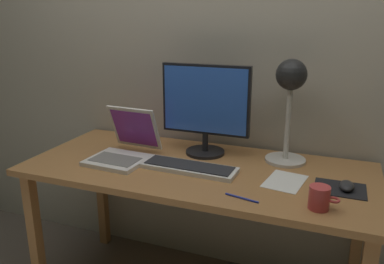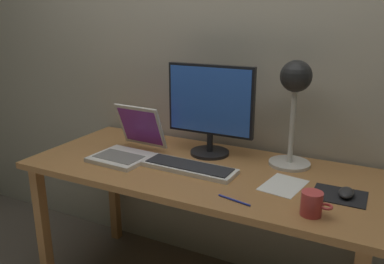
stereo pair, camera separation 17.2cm
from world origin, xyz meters
name	(u,v)px [view 1 (the left image)]	position (x,y,z in m)	size (l,w,h in m)	color
back_wall	(224,38)	(0.00, 0.40, 1.30)	(4.80, 0.06, 2.60)	#B2A893
desk	(197,182)	(0.00, 0.00, 0.66)	(1.60, 0.70, 0.74)	#A8703D
monitor	(206,106)	(-0.02, 0.18, 0.99)	(0.44, 0.20, 0.45)	black
keyboard_main	(189,167)	(-0.02, -0.05, 0.75)	(0.45, 0.16, 0.03)	silver
laptop	(126,144)	(-0.37, -0.01, 0.81)	(0.28, 0.34, 0.24)	silver
desk_lamp	(290,91)	(0.37, 0.21, 1.08)	(0.19, 0.19, 0.49)	beige
mousepad	(340,189)	(0.63, -0.03, 0.74)	(0.20, 0.16, 0.00)	black
mouse	(347,186)	(0.65, -0.03, 0.76)	(0.06, 0.10, 0.03)	#28282B
coffee_mug	(320,198)	(0.56, -0.23, 0.78)	(0.11, 0.08, 0.09)	#CC3F3F
paper_sheet_near_mouse	(285,181)	(0.41, -0.03, 0.74)	(0.15, 0.21, 0.00)	white
pen	(242,198)	(0.28, -0.25, 0.74)	(0.01, 0.01, 0.14)	#2633A5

